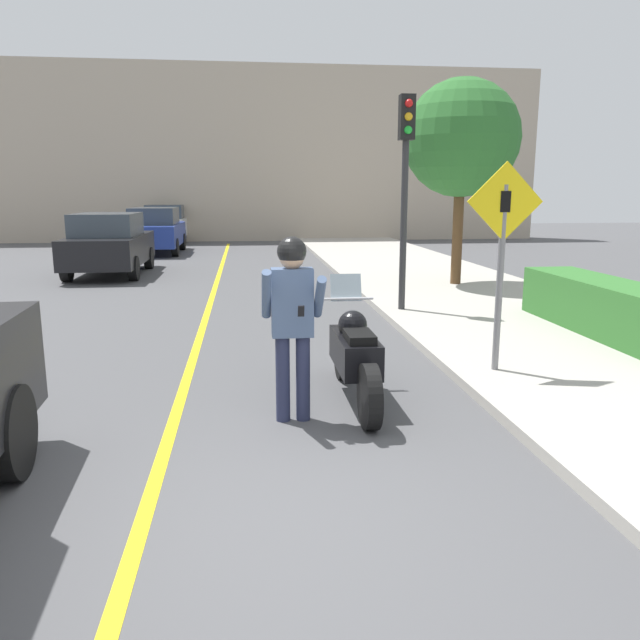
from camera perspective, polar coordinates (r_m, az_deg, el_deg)
The scene contains 13 objects.
ground_plane at distance 4.48m, azimuth -8.25°, elevation -18.40°, with size 80.00×80.00×0.00m, color #4C4C4F.
sidewalk_curb at distance 9.41m, azimuth 23.08°, elevation -2.70°, with size 4.40×44.00×0.12m.
road_center_line at distance 10.16m, azimuth -10.87°, elevation -1.28°, with size 0.12×36.00×0.01m.
building_backdrop at distance 29.93m, azimuth -7.30°, elevation 14.77°, with size 28.00×1.20×7.86m.
motorcycle at distance 6.75m, azimuth 3.18°, elevation -3.21°, with size 0.62×2.31×1.31m.
person_biker at distance 6.01m, azimuth -2.54°, elevation 1.05°, with size 0.59×0.49×1.82m.
crossing_sign at distance 7.64m, azimuth 16.31°, elevation 6.39°, with size 0.91×0.08×2.46m.
traffic_light at distance 11.40m, azimuth 7.83°, elevation 14.03°, with size 0.26×0.30×3.77m.
hedge_row at distance 10.40m, azimuth 24.93°, elevation 1.00°, with size 0.90×4.02×0.79m.
street_tree at distance 14.98m, azimuth 12.82°, elevation 15.85°, with size 2.63×2.63×4.62m.
parked_car_black at distance 18.04m, azimuth -18.71°, elevation 6.63°, with size 1.88×4.20×1.68m.
parked_car_blue at distance 24.02m, azimuth -14.83°, elevation 7.94°, with size 1.88×4.20×1.68m.
parked_car_white at distance 29.48m, azimuth -13.84°, elevation 8.60°, with size 1.88×4.20×1.68m.
Camera 1 is at (0.15, -3.88, 2.23)m, focal length 35.00 mm.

